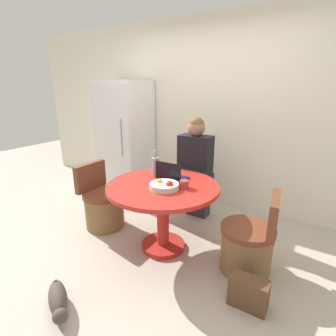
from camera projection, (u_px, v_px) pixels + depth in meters
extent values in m
plane|color=#B2A899|center=(149.00, 253.00, 2.76)|extent=(12.00, 12.00, 0.00)
cube|color=silver|center=(215.00, 115.00, 3.68)|extent=(7.00, 0.06, 2.60)
cube|color=white|center=(125.00, 138.00, 4.19)|extent=(0.73, 0.63, 1.77)
cube|color=silver|center=(111.00, 142.00, 3.93)|extent=(0.71, 0.01, 1.66)
cylinder|color=gray|center=(122.00, 137.00, 3.78)|extent=(0.02, 0.02, 0.53)
cylinder|color=#B2261E|center=(163.00, 245.00, 2.86)|extent=(0.47, 0.47, 0.05)
cylinder|color=#B2261E|center=(163.00, 217.00, 2.76)|extent=(0.13, 0.13, 0.64)
cylinder|color=#B2261E|center=(163.00, 186.00, 2.66)|extent=(1.14, 1.14, 0.04)
cylinder|color=brown|center=(246.00, 251.00, 2.47)|extent=(0.47, 0.47, 0.40)
cylinder|color=brown|center=(248.00, 230.00, 2.40)|extent=(0.50, 0.50, 0.06)
cube|color=brown|center=(274.00, 215.00, 2.26)|extent=(0.13, 0.45, 0.33)
cylinder|color=brown|center=(105.00, 211.00, 3.25)|extent=(0.47, 0.47, 0.40)
cylinder|color=brown|center=(103.00, 194.00, 3.18)|extent=(0.50, 0.50, 0.06)
cube|color=brown|center=(90.00, 176.00, 3.22)|extent=(0.07, 0.45, 0.33)
cube|color=#2D2D38|center=(198.00, 199.00, 3.53)|extent=(0.28, 0.16, 0.46)
cube|color=#2D2D38|center=(197.00, 180.00, 3.39)|extent=(0.32, 0.36, 0.14)
cube|color=black|center=(195.00, 156.00, 3.23)|extent=(0.40, 0.22, 0.52)
sphere|color=#936B51|center=(196.00, 128.00, 3.12)|extent=(0.21, 0.21, 0.21)
sphere|color=brown|center=(196.00, 125.00, 3.11)|extent=(0.20, 0.20, 0.20)
cube|color=#141947|center=(173.00, 178.00, 2.82)|extent=(0.30, 0.21, 0.02)
cube|color=black|center=(168.00, 171.00, 2.70)|extent=(0.30, 0.01, 0.19)
cylinder|color=beige|center=(164.00, 186.00, 2.54)|extent=(0.29, 0.29, 0.05)
sphere|color=red|center=(169.00, 184.00, 2.49)|extent=(0.07, 0.07, 0.07)
sphere|color=gold|center=(159.00, 182.00, 2.57)|extent=(0.06, 0.06, 0.06)
cylinder|color=#B2332D|center=(184.00, 184.00, 2.55)|extent=(0.09, 0.09, 0.08)
cylinder|color=#9999A3|center=(155.00, 167.00, 2.89)|extent=(0.08, 0.08, 0.20)
cylinder|color=#9999A3|center=(155.00, 154.00, 2.85)|extent=(0.03, 0.03, 0.08)
ellipsoid|color=#473D38|center=(58.00, 298.00, 2.06)|extent=(0.41, 0.32, 0.18)
sphere|color=#473D38|center=(60.00, 316.00, 1.86)|extent=(0.11, 0.11, 0.11)
cylinder|color=#473D38|center=(56.00, 282.00, 2.21)|extent=(0.16, 0.12, 0.13)
cube|color=brown|center=(248.00, 293.00, 2.06)|extent=(0.30, 0.14, 0.26)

